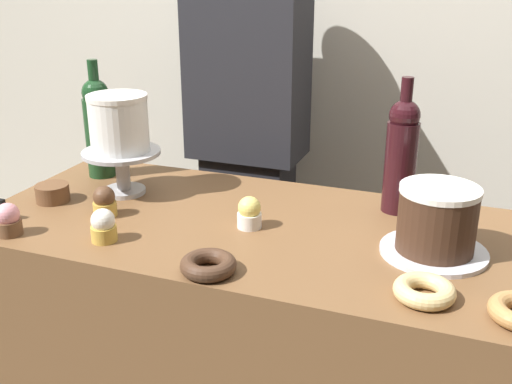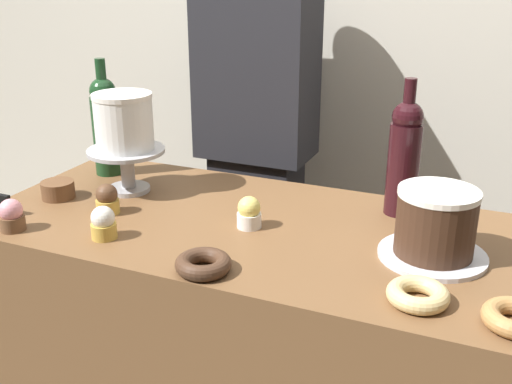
% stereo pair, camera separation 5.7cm
% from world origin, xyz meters
% --- Properties ---
extents(back_wall, '(6.00, 0.05, 2.60)m').
position_xyz_m(back_wall, '(0.00, 0.88, 1.30)').
color(back_wall, beige).
rests_on(back_wall, ground_plane).
extents(display_counter, '(1.31, 0.60, 0.88)m').
position_xyz_m(display_counter, '(0.00, 0.00, 0.44)').
color(display_counter, brown).
rests_on(display_counter, ground_plane).
extents(cake_stand_pedestal, '(0.20, 0.20, 0.12)m').
position_xyz_m(cake_stand_pedestal, '(-0.39, 0.07, 0.96)').
color(cake_stand_pedestal, '#B2B2B7').
rests_on(cake_stand_pedestal, display_counter).
extents(white_layer_cake, '(0.15, 0.15, 0.14)m').
position_xyz_m(white_layer_cake, '(-0.39, 0.07, 1.07)').
color(white_layer_cake, white).
rests_on(white_layer_cake, cake_stand_pedestal).
extents(silver_serving_platter, '(0.22, 0.22, 0.01)m').
position_xyz_m(silver_serving_platter, '(0.40, -0.01, 0.89)').
color(silver_serving_platter, silver).
rests_on(silver_serving_platter, display_counter).
extents(chocolate_round_cake, '(0.16, 0.16, 0.14)m').
position_xyz_m(chocolate_round_cake, '(0.40, -0.01, 0.96)').
color(chocolate_round_cake, '#3D2619').
rests_on(chocolate_round_cake, silver_serving_platter).
extents(wine_bottle_green, '(0.08, 0.08, 0.33)m').
position_xyz_m(wine_bottle_green, '(-0.53, 0.17, 1.02)').
color(wine_bottle_green, '#193D1E').
rests_on(wine_bottle_green, display_counter).
extents(wine_bottle_dark_red, '(0.08, 0.08, 0.33)m').
position_xyz_m(wine_bottle_dark_red, '(0.29, 0.20, 1.02)').
color(wine_bottle_dark_red, black).
rests_on(wine_bottle_dark_red, display_counter).
extents(cupcake_strawberry, '(0.06, 0.06, 0.07)m').
position_xyz_m(cupcake_strawberry, '(-0.49, -0.24, 0.91)').
color(cupcake_strawberry, brown).
rests_on(cupcake_strawberry, display_counter).
extents(cupcake_chocolate, '(0.06, 0.06, 0.07)m').
position_xyz_m(cupcake_chocolate, '(-0.36, -0.08, 0.91)').
color(cupcake_chocolate, gold).
rests_on(cupcake_chocolate, display_counter).
extents(cupcake_lemon, '(0.06, 0.06, 0.07)m').
position_xyz_m(cupcake_lemon, '(-0.01, -0.02, 0.91)').
color(cupcake_lemon, white).
rests_on(cupcake_lemon, display_counter).
extents(cupcake_vanilla, '(0.06, 0.06, 0.07)m').
position_xyz_m(cupcake_vanilla, '(-0.28, -0.20, 0.91)').
color(cupcake_vanilla, gold).
rests_on(cupcake_vanilla, display_counter).
extents(donut_glazed, '(0.11, 0.11, 0.03)m').
position_xyz_m(donut_glazed, '(0.40, -0.20, 0.90)').
color(donut_glazed, '#E0C17F').
rests_on(donut_glazed, display_counter).
extents(donut_chocolate, '(0.11, 0.11, 0.03)m').
position_xyz_m(donut_chocolate, '(-0.01, -0.25, 0.90)').
color(donut_chocolate, '#472D1E').
rests_on(donut_chocolate, display_counter).
extents(cookie_stack, '(0.08, 0.08, 0.04)m').
position_xyz_m(cookie_stack, '(-0.53, -0.05, 0.90)').
color(cookie_stack, brown).
rests_on(cookie_stack, display_counter).
extents(barista_figure, '(0.36, 0.22, 1.60)m').
position_xyz_m(barista_figure, '(-0.25, 0.58, 0.84)').
color(barista_figure, black).
rests_on(barista_figure, ground_plane).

